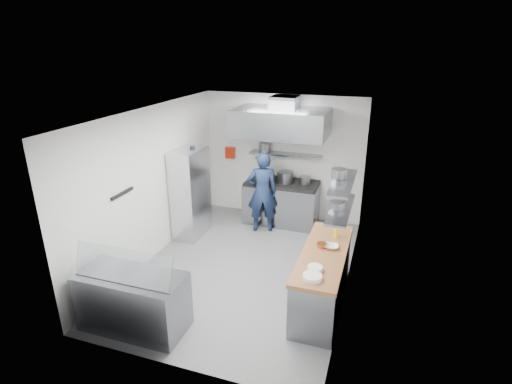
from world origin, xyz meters
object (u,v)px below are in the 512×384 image
(gas_range, at_px, (281,203))
(chef, at_px, (262,192))
(display_case, at_px, (133,301))
(wire_rack, at_px, (191,193))

(gas_range, xyz_separation_m, chef, (-0.29, -0.53, 0.43))
(chef, xyz_separation_m, display_case, (-0.77, -3.57, -0.45))
(chef, xyz_separation_m, wire_rack, (-1.34, -0.64, 0.05))
(gas_range, height_order, wire_rack, wire_rack)
(gas_range, relative_size, chef, 0.91)
(gas_range, height_order, display_case, gas_range)
(chef, relative_size, display_case, 1.17)
(display_case, bearing_deg, chef, 77.82)
(display_case, bearing_deg, wire_rack, 101.11)
(display_case, bearing_deg, gas_range, 75.56)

